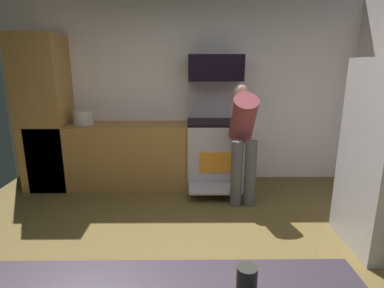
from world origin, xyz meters
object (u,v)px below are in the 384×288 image
oven_range (214,152)px  mug_coffee (247,278)px  person_cook (243,135)px  microwave (215,68)px  stock_pot (83,118)px

oven_range → mug_coffee: bearing=-92.6°
oven_range → mug_coffee: oven_range is taller
oven_range → person_cook: size_ratio=1.01×
microwave → mug_coffee: size_ratio=7.76×
person_cook → stock_pot: bearing=165.5°
microwave → person_cook: 1.06m
oven_range → person_cook: bearing=-60.7°
mug_coffee → stock_pot: 3.67m
oven_range → stock_pot: bearing=179.6°
person_cook → oven_range: bearing=119.3°
microwave → stock_pot: microwave is taller
microwave → person_cook: (0.30, -0.63, -0.80)m
microwave → person_cook: size_ratio=0.50×
oven_range → microwave: 1.16m
stock_pot → person_cook: bearing=-14.5°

